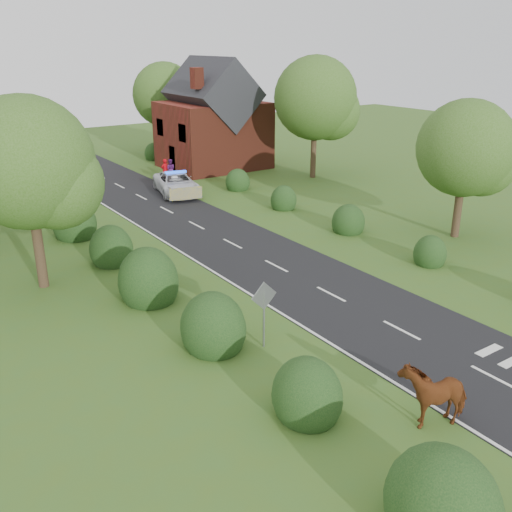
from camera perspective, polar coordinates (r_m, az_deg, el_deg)
ground at (r=22.50m, az=14.34°, el=-7.25°), size 120.00×120.00×0.00m
road at (r=33.35m, az=-5.14°, el=2.64°), size 6.00×70.00×0.02m
road_markings at (r=30.89m, az=-5.80°, el=1.16°), size 4.96×70.00×0.01m
hedgerow_left at (r=27.68m, az=-13.51°, el=-0.09°), size 2.75×50.41×3.00m
hedgerow_right at (r=33.96m, az=7.80°, el=3.82°), size 2.10×45.78×2.10m
tree_left_a at (r=25.69m, az=-21.28°, el=8.17°), size 5.74×5.60×8.38m
tree_right_a at (r=32.99m, az=20.62°, el=9.70°), size 5.33×5.20×7.56m
tree_right_b at (r=45.79m, az=6.37°, el=15.11°), size 6.56×6.40×9.40m
tree_right_c at (r=56.49m, az=-8.78°, el=15.43°), size 6.15×6.00×8.58m
road_sign at (r=20.00m, az=0.80°, el=-4.91°), size 1.06×0.08×2.53m
house at (r=49.88m, az=-4.34°, el=13.14°), size 8.00×7.40×9.17m
cow at (r=17.58m, az=17.29°, el=-13.17°), size 2.42×1.73×1.55m
police_van at (r=41.45m, az=-7.98°, el=7.19°), size 3.73×5.90×1.66m
pedestrian_red at (r=45.16m, az=-9.10°, el=8.44°), size 0.75×0.59×1.81m
pedestrian_purple at (r=46.15m, az=-8.58°, el=8.60°), size 0.98×0.92×1.61m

